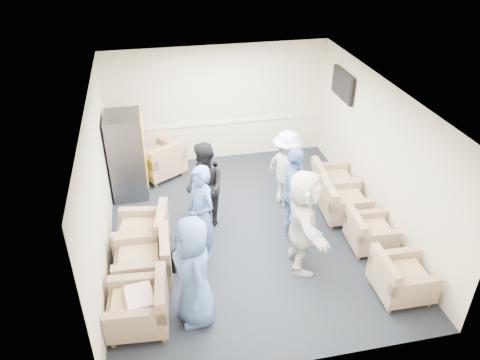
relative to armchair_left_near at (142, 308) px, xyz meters
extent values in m
plane|color=black|center=(1.97, 1.90, -0.34)|extent=(6.00, 6.00, 0.00)
plane|color=white|center=(1.97, 1.90, 2.36)|extent=(6.00, 6.00, 0.00)
cube|color=beige|center=(1.97, 4.90, 1.01)|extent=(5.00, 0.02, 2.70)
cube|color=beige|center=(1.97, -1.10, 1.01)|extent=(5.00, 0.02, 2.70)
cube|color=beige|center=(-0.53, 1.90, 1.01)|extent=(0.02, 6.00, 2.70)
cube|color=beige|center=(4.47, 1.90, 1.01)|extent=(0.02, 6.00, 2.70)
cube|color=silver|center=(1.97, 4.88, 0.56)|extent=(4.98, 0.04, 0.06)
cube|color=black|center=(4.41, 3.70, 1.71)|extent=(0.07, 1.00, 0.58)
cube|color=black|center=(4.37, 3.70, 1.71)|extent=(0.01, 0.92, 0.50)
cube|color=#53535B|center=(4.45, 3.70, 1.56)|extent=(0.04, 0.10, 0.25)
cube|color=#8B715A|center=(-0.06, 0.00, -0.08)|extent=(0.92, 0.92, 0.28)
cube|color=#9D8256|center=(-0.06, 0.00, 0.11)|extent=(0.64, 0.60, 0.10)
cube|color=#8B715A|center=(0.30, -0.02, 0.26)|extent=(0.21, 0.87, 0.40)
cube|color=#8B715A|center=(0.05, 0.94, -0.07)|extent=(0.92, 0.92, 0.30)
cube|color=#9D8256|center=(0.05, 0.94, 0.13)|extent=(0.64, 0.60, 0.11)
cube|color=#8B715A|center=(0.42, 0.93, 0.29)|extent=(0.18, 0.90, 0.42)
cube|color=#8B715A|center=(0.06, 1.72, -0.07)|extent=(1.01, 1.01, 0.29)
cube|color=#9D8256|center=(0.06, 1.72, 0.12)|extent=(0.70, 0.66, 0.10)
cube|color=#8B715A|center=(0.42, 1.66, 0.28)|extent=(0.29, 0.89, 0.41)
cube|color=#8B715A|center=(3.98, -0.20, -0.09)|extent=(0.82, 0.82, 0.27)
cube|color=#9D8256|center=(3.98, -0.20, 0.09)|extent=(0.57, 0.53, 0.10)
cube|color=#8B715A|center=(3.64, -0.20, 0.23)|extent=(0.15, 0.81, 0.38)
cube|color=#8B715A|center=(4.02, 0.98, -0.11)|extent=(0.80, 0.80, 0.25)
cube|color=#9D8256|center=(4.02, 0.98, 0.06)|extent=(0.55, 0.52, 0.09)
cube|color=#8B715A|center=(3.71, 1.00, 0.19)|extent=(0.17, 0.76, 0.36)
cube|color=#8B715A|center=(3.91, 1.93, -0.09)|extent=(0.89, 0.89, 0.27)
cube|color=#9D8256|center=(3.91, 1.93, 0.10)|extent=(0.61, 0.58, 0.10)
cube|color=#8B715A|center=(3.57, 1.95, 0.25)|extent=(0.19, 0.84, 0.39)
cube|color=#8B715A|center=(4.01, 2.71, -0.10)|extent=(0.86, 0.86, 0.26)
cube|color=#9D8256|center=(4.01, 2.71, 0.08)|extent=(0.59, 0.56, 0.09)
cube|color=#8B715A|center=(3.67, 2.74, 0.22)|extent=(0.19, 0.81, 0.38)
cube|color=#8B715A|center=(0.50, 4.32, -0.06)|extent=(1.26, 1.26, 0.30)
cube|color=#9D8256|center=(0.50, 4.32, 0.14)|extent=(0.84, 0.85, 0.11)
cube|color=#8B715A|center=(0.70, 3.99, 0.30)|extent=(0.86, 0.61, 0.43)
cube|color=#53535B|center=(-0.13, 3.70, 0.55)|extent=(0.70, 0.84, 1.78)
cube|color=#FF9905|center=(0.23, 3.70, 0.64)|extent=(0.02, 0.72, 1.42)
cube|color=black|center=(0.23, 3.70, -0.11)|extent=(0.02, 0.42, 0.11)
cube|color=black|center=(0.65, 1.10, -0.15)|extent=(0.29, 0.23, 0.38)
sphere|color=black|center=(0.65, 1.10, 0.02)|extent=(0.19, 0.19, 0.19)
cube|color=white|center=(-0.01, 0.00, 0.18)|extent=(0.44, 0.54, 0.14)
imported|color=#4465A4|center=(0.78, -0.02, 0.55)|extent=(0.69, 0.95, 1.79)
imported|color=#4465A4|center=(1.07, 1.37, 0.54)|extent=(0.67, 0.77, 1.76)
imported|color=black|center=(1.27, 2.28, 0.50)|extent=(0.84, 0.97, 1.69)
imported|color=silver|center=(2.94, 2.64, 0.47)|extent=(0.97, 1.20, 1.62)
imported|color=#4465A4|center=(2.77, 1.68, 0.54)|extent=(0.75, 1.11, 1.76)
imported|color=silver|center=(2.65, 0.79, 0.57)|extent=(0.77, 1.76, 1.84)
camera|label=1|loc=(0.40, -4.97, 5.06)|focal=35.00mm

